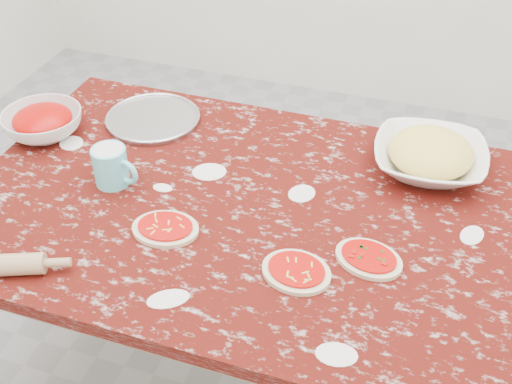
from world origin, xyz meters
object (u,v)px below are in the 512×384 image
Objects in this scene: sauce_bowl at (43,123)px; cheese_bowl at (429,159)px; flour_mug at (112,166)px; pizza_tray at (153,119)px; worktable at (256,230)px.

sauce_bowl is 0.76× the size of cheese_bowl.
flour_mug reaches higher than cheese_bowl.
sauce_bowl is 1.17m from cheese_bowl.
flour_mug reaches higher than pizza_tray.
sauce_bowl is (-0.74, 0.13, 0.12)m from worktable.
cheese_bowl is 2.23× the size of flour_mug.
sauce_bowl is 1.70× the size of flour_mug.
worktable is at bearing -9.76° from sauce_bowl.
worktable is at bearing -33.95° from pizza_tray.
cheese_bowl is at bearing 22.64° from flour_mug.
pizza_tray reaches higher than worktable.
cheese_bowl is (0.42, 0.32, 0.12)m from worktable.
pizza_tray is at bearing 97.27° from flour_mug.
worktable is 11.19× the size of flour_mug.
worktable is 0.56m from pizza_tray.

